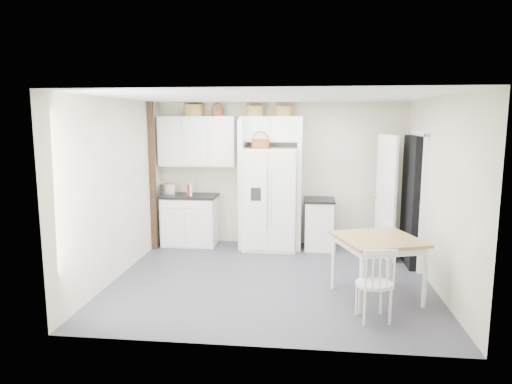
# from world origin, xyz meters

# --- Properties ---
(floor) EXTENTS (4.50, 4.50, 0.00)m
(floor) POSITION_xyz_m (0.00, 0.00, 0.00)
(floor) COLOR #31313A
(floor) RESTS_ON ground
(ceiling) EXTENTS (4.50, 4.50, 0.00)m
(ceiling) POSITION_xyz_m (0.00, 0.00, 2.60)
(ceiling) COLOR white
(ceiling) RESTS_ON wall_back
(wall_back) EXTENTS (4.50, 0.00, 4.50)m
(wall_back) POSITION_xyz_m (0.00, 2.00, 1.30)
(wall_back) COLOR #AEA98E
(wall_back) RESTS_ON floor
(wall_left) EXTENTS (0.00, 4.00, 4.00)m
(wall_left) POSITION_xyz_m (-2.25, 0.00, 1.30)
(wall_left) COLOR #AEA98E
(wall_left) RESTS_ON floor
(wall_right) EXTENTS (0.00, 4.00, 4.00)m
(wall_right) POSITION_xyz_m (2.25, 0.00, 1.30)
(wall_right) COLOR #AEA98E
(wall_right) RESTS_ON floor
(refrigerator) EXTENTS (0.93, 0.75, 1.80)m
(refrigerator) POSITION_xyz_m (-0.15, 1.63, 0.90)
(refrigerator) COLOR white
(refrigerator) RESTS_ON floor
(base_cab_left) EXTENTS (0.96, 0.61, 0.89)m
(base_cab_left) POSITION_xyz_m (-1.64, 1.70, 0.45)
(base_cab_left) COLOR white
(base_cab_left) RESTS_ON floor
(base_cab_right) EXTENTS (0.49, 0.59, 0.87)m
(base_cab_right) POSITION_xyz_m (0.72, 1.70, 0.43)
(base_cab_right) COLOR white
(base_cab_right) RESTS_ON floor
(dining_table) EXTENTS (1.23, 1.23, 0.80)m
(dining_table) POSITION_xyz_m (1.41, -0.53, 0.40)
(dining_table) COLOR brown
(dining_table) RESTS_ON floor
(windsor_chair) EXTENTS (0.49, 0.46, 0.87)m
(windsor_chair) POSITION_xyz_m (1.27, -1.22, 0.43)
(windsor_chair) COLOR white
(windsor_chair) RESTS_ON floor
(counter_left) EXTENTS (1.00, 0.65, 0.04)m
(counter_left) POSITION_xyz_m (-1.64, 1.70, 0.91)
(counter_left) COLOR black
(counter_left) RESTS_ON base_cab_left
(counter_right) EXTENTS (0.53, 0.63, 0.04)m
(counter_right) POSITION_xyz_m (0.72, 1.70, 0.88)
(counter_right) COLOR black
(counter_right) RESTS_ON base_cab_right
(toaster) EXTENTS (0.30, 0.18, 0.20)m
(toaster) POSITION_xyz_m (-2.02, 1.67, 1.03)
(toaster) COLOR silver
(toaster) RESTS_ON counter_left
(cookbook_red) EXTENTS (0.06, 0.15, 0.22)m
(cookbook_red) POSITION_xyz_m (-1.62, 1.62, 1.04)
(cookbook_red) COLOR red
(cookbook_red) RESTS_ON counter_left
(cookbook_cream) EXTENTS (0.06, 0.16, 0.23)m
(cookbook_cream) POSITION_xyz_m (-1.59, 1.62, 1.05)
(cookbook_cream) COLOR #F0DDC7
(cookbook_cream) RESTS_ON counter_left
(basket_upper_b) EXTENTS (0.35, 0.35, 0.21)m
(basket_upper_b) POSITION_xyz_m (-1.56, 1.83, 2.45)
(basket_upper_b) COLOR brown
(basket_upper_b) RESTS_ON upper_cabinet
(basket_upper_c) EXTENTS (0.23, 0.23, 0.13)m
(basket_upper_c) POSITION_xyz_m (-1.12, 1.83, 2.42)
(basket_upper_c) COLOR brown
(basket_upper_c) RESTS_ON upper_cabinet
(basket_bridge_a) EXTENTS (0.32, 0.32, 0.18)m
(basket_bridge_a) POSITION_xyz_m (-0.45, 1.83, 2.44)
(basket_bridge_a) COLOR brown
(basket_bridge_a) RESTS_ON bridge_cabinet
(basket_bridge_b) EXTENTS (0.30, 0.30, 0.17)m
(basket_bridge_b) POSITION_xyz_m (0.07, 1.83, 2.44)
(basket_bridge_b) COLOR brown
(basket_bridge_b) RESTS_ON bridge_cabinet
(basket_fridge_a) EXTENTS (0.30, 0.30, 0.16)m
(basket_fridge_a) POSITION_xyz_m (-0.32, 1.53, 1.88)
(basket_fridge_a) COLOR brown
(basket_fridge_a) RESTS_ON refrigerator
(upper_cabinet) EXTENTS (1.40, 0.34, 0.90)m
(upper_cabinet) POSITION_xyz_m (-1.50, 1.83, 1.90)
(upper_cabinet) COLOR white
(upper_cabinet) RESTS_ON wall_back
(bridge_cabinet) EXTENTS (1.12, 0.34, 0.45)m
(bridge_cabinet) POSITION_xyz_m (-0.15, 1.83, 2.12)
(bridge_cabinet) COLOR white
(bridge_cabinet) RESTS_ON wall_back
(fridge_panel_left) EXTENTS (0.08, 0.60, 2.30)m
(fridge_panel_left) POSITION_xyz_m (-0.66, 1.70, 1.15)
(fridge_panel_left) COLOR white
(fridge_panel_left) RESTS_ON floor
(fridge_panel_right) EXTENTS (0.08, 0.60, 2.30)m
(fridge_panel_right) POSITION_xyz_m (0.36, 1.70, 1.15)
(fridge_panel_right) COLOR white
(fridge_panel_right) RESTS_ON floor
(trim_post) EXTENTS (0.09, 0.09, 2.60)m
(trim_post) POSITION_xyz_m (-2.20, 1.35, 1.30)
(trim_post) COLOR black
(trim_post) RESTS_ON floor
(doorway_void) EXTENTS (0.18, 0.85, 2.05)m
(doorway_void) POSITION_xyz_m (2.16, 1.00, 1.02)
(doorway_void) COLOR black
(doorway_void) RESTS_ON floor
(door_slab) EXTENTS (0.21, 0.79, 2.05)m
(door_slab) POSITION_xyz_m (1.80, 1.33, 1.02)
(door_slab) COLOR white
(door_slab) RESTS_ON floor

